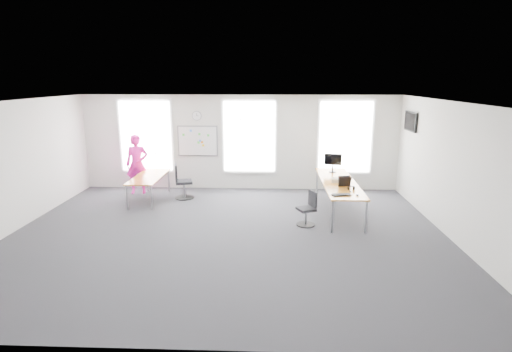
{
  "coord_description": "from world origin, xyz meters",
  "views": [
    {
      "loc": [
        0.99,
        -8.53,
        3.48
      ],
      "look_at": [
        0.62,
        1.2,
        1.1
      ],
      "focal_mm": 28.0,
      "sensor_mm": 36.0,
      "label": 1
    }
  ],
  "objects_px": {
    "desk_right": "(339,184)",
    "chair_right": "(308,210)",
    "chair_left": "(182,183)",
    "headphones": "(351,188)",
    "keyboard": "(341,195)",
    "desk_left": "(149,178)",
    "monitor": "(333,161)",
    "person": "(137,164)"
  },
  "relations": [
    {
      "from": "person",
      "to": "keyboard",
      "type": "xyz_separation_m",
      "value": [
        5.79,
        -2.8,
        -0.09
      ]
    },
    {
      "from": "desk_right",
      "to": "keyboard",
      "type": "relative_size",
      "value": 7.47
    },
    {
      "from": "chair_left",
      "to": "headphones",
      "type": "xyz_separation_m",
      "value": [
        4.62,
        -1.77,
        0.4
      ]
    },
    {
      "from": "keyboard",
      "to": "person",
      "type": "bearing_deg",
      "value": 137.14
    },
    {
      "from": "desk_left",
      "to": "monitor",
      "type": "height_order",
      "value": "monitor"
    },
    {
      "from": "keyboard",
      "to": "headphones",
      "type": "bearing_deg",
      "value": 40.4
    },
    {
      "from": "keyboard",
      "to": "headphones",
      "type": "distance_m",
      "value": 0.59
    },
    {
      "from": "monitor",
      "to": "headphones",
      "type": "bearing_deg",
      "value": -72.54
    },
    {
      "from": "desk_left",
      "to": "person",
      "type": "height_order",
      "value": "person"
    },
    {
      "from": "headphones",
      "to": "monitor",
      "type": "bearing_deg",
      "value": 111.78
    },
    {
      "from": "chair_right",
      "to": "chair_left",
      "type": "xyz_separation_m",
      "value": [
        -3.55,
        2.09,
        0.09
      ]
    },
    {
      "from": "desk_right",
      "to": "monitor",
      "type": "xyz_separation_m",
      "value": [
        -0.01,
        1.1,
        0.38
      ]
    },
    {
      "from": "headphones",
      "to": "person",
      "type": "bearing_deg",
      "value": 175.81
    },
    {
      "from": "desk_left",
      "to": "chair_right",
      "type": "height_order",
      "value": "chair_right"
    },
    {
      "from": "keyboard",
      "to": "headphones",
      "type": "height_order",
      "value": "headphones"
    },
    {
      "from": "desk_left",
      "to": "chair_left",
      "type": "height_order",
      "value": "chair_left"
    },
    {
      "from": "keyboard",
      "to": "chair_left",
      "type": "bearing_deg",
      "value": 135.2
    },
    {
      "from": "desk_right",
      "to": "headphones",
      "type": "xyz_separation_m",
      "value": [
        0.17,
        -0.79,
        0.1
      ]
    },
    {
      "from": "desk_right",
      "to": "headphones",
      "type": "distance_m",
      "value": 0.81
    },
    {
      "from": "chair_right",
      "to": "monitor",
      "type": "relative_size",
      "value": 1.54
    },
    {
      "from": "desk_right",
      "to": "chair_right",
      "type": "distance_m",
      "value": 1.49
    },
    {
      "from": "headphones",
      "to": "chair_right",
      "type": "bearing_deg",
      "value": -146.65
    },
    {
      "from": "desk_right",
      "to": "desk_left",
      "type": "distance_m",
      "value": 5.42
    },
    {
      "from": "person",
      "to": "headphones",
      "type": "bearing_deg",
      "value": -31.52
    },
    {
      "from": "person",
      "to": "keyboard",
      "type": "bearing_deg",
      "value": -36.68
    },
    {
      "from": "person",
      "to": "monitor",
      "type": "xyz_separation_m",
      "value": [
        5.93,
        -0.41,
        0.23
      ]
    },
    {
      "from": "desk_left",
      "to": "monitor",
      "type": "distance_m",
      "value": 5.39
    },
    {
      "from": "person",
      "to": "desk_right",
      "type": "bearing_deg",
      "value": -25.16
    },
    {
      "from": "desk_left",
      "to": "headphones",
      "type": "height_order",
      "value": "headphones"
    },
    {
      "from": "desk_right",
      "to": "chair_right",
      "type": "height_order",
      "value": "chair_right"
    },
    {
      "from": "keyboard",
      "to": "monitor",
      "type": "height_order",
      "value": "monitor"
    },
    {
      "from": "chair_left",
      "to": "monitor",
      "type": "height_order",
      "value": "monitor"
    },
    {
      "from": "keyboard",
      "to": "desk_left",
      "type": "bearing_deg",
      "value": 141.38
    },
    {
      "from": "person",
      "to": "desk_left",
      "type": "bearing_deg",
      "value": -63.17
    },
    {
      "from": "chair_right",
      "to": "headphones",
      "type": "height_order",
      "value": "headphones"
    },
    {
      "from": "desk_right",
      "to": "chair_right",
      "type": "xyz_separation_m",
      "value": [
        -0.91,
        -1.12,
        -0.39
      ]
    },
    {
      "from": "chair_right",
      "to": "chair_left",
      "type": "distance_m",
      "value": 4.12
    },
    {
      "from": "desk_right",
      "to": "monitor",
      "type": "relative_size",
      "value": 6.06
    },
    {
      "from": "desk_right",
      "to": "person",
      "type": "distance_m",
      "value": 6.13
    },
    {
      "from": "desk_left",
      "to": "monitor",
      "type": "relative_size",
      "value": 3.59
    },
    {
      "from": "desk_right",
      "to": "person",
      "type": "relative_size",
      "value": 1.82
    },
    {
      "from": "desk_right",
      "to": "headphones",
      "type": "relative_size",
      "value": 19.65
    }
  ]
}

